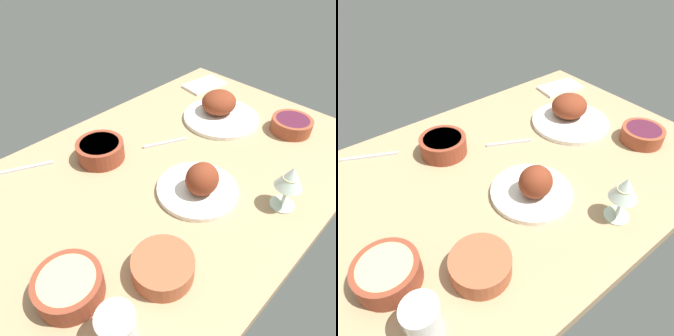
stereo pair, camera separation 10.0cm
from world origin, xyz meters
TOP-DOWN VIEW (x-y plane):
  - dining_table at (0.00, 0.00)cm, footprint 140.00×90.00cm
  - plate_center_main at (0.01, -12.84)cm, footprint 24.11×24.11cm
  - plate_near_viewer at (38.19, 8.95)cm, footprint 29.27×29.27cm
  - bowl_onions at (49.00, -16.04)cm, footprint 14.78×14.78cm
  - bowl_cream at (-10.24, 21.28)cm, footprint 15.63×15.63cm
  - bowl_potatoes at (-43.84, -13.01)cm, footprint 15.12×15.12cm
  - bowl_pasta at (-26.20, -24.04)cm, footprint 14.62×14.62cm
  - wine_glass at (12.82, -32.94)cm, footprint 7.60×7.60cm
  - water_tumbler at (-42.41, -28.09)cm, footprint 7.78×7.78cm
  - folded_napkin at (55.21, 30.49)cm, footprint 20.02×13.34cm
  - fork_loose at (-31.50, 34.54)cm, footprint 17.35×8.93cm
  - spoon_loose at (10.44, 11.68)cm, footprint 14.87×7.95cm

SIDE VIEW (x-z plane):
  - dining_table at x=0.00cm, z-range 0.00..4.00cm
  - fork_loose at x=-31.50cm, z-range 4.00..4.80cm
  - spoon_loose at x=10.44cm, z-range 4.00..4.80cm
  - folded_napkin at x=55.21cm, z-range 4.00..5.20cm
  - bowl_onions at x=49.00cm, z-range 4.24..9.42cm
  - bowl_pasta at x=-26.20cm, z-range 4.24..9.55cm
  - bowl_potatoes at x=-43.84cm, z-range 4.25..10.30cm
  - bowl_cream at x=-10.24cm, z-range 4.25..10.50cm
  - plate_center_main at x=0.01cm, z-range 1.95..12.88cm
  - plate_near_viewer at x=38.19cm, z-range 2.38..12.65cm
  - water_tumbler at x=-42.41cm, z-range 4.00..13.43cm
  - wine_glass at x=12.82cm, z-range 6.93..20.93cm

